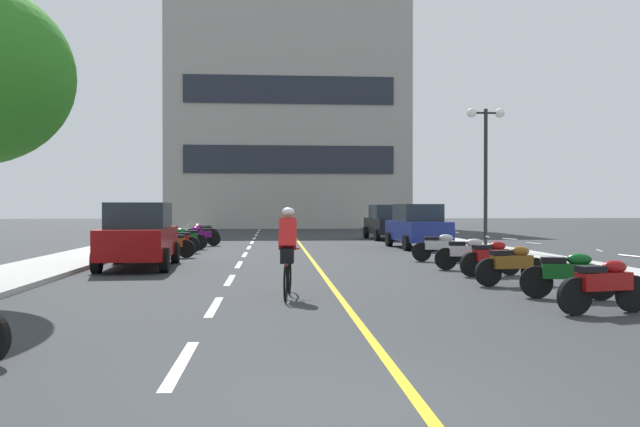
% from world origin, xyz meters
% --- Properties ---
extents(ground_plane, '(140.00, 140.00, 0.00)m').
position_xyz_m(ground_plane, '(0.00, 21.00, 0.00)').
color(ground_plane, '#2D3033').
extents(curb_left, '(2.40, 72.00, 0.12)m').
position_xyz_m(curb_left, '(-7.20, 24.00, 0.06)').
color(curb_left, '#A8A8A3').
rests_on(curb_left, ground).
extents(curb_right, '(2.40, 72.00, 0.12)m').
position_xyz_m(curb_right, '(7.20, 24.00, 0.06)').
color(curb_right, '#A8A8A3').
rests_on(curb_right, ground).
extents(lane_dash_0, '(0.14, 2.20, 0.01)m').
position_xyz_m(lane_dash_0, '(-2.00, 2.00, 0.00)').
color(lane_dash_0, silver).
rests_on(lane_dash_0, ground).
extents(lane_dash_1, '(0.14, 2.20, 0.01)m').
position_xyz_m(lane_dash_1, '(-2.00, 6.00, 0.00)').
color(lane_dash_1, silver).
rests_on(lane_dash_1, ground).
extents(lane_dash_2, '(0.14, 2.20, 0.01)m').
position_xyz_m(lane_dash_2, '(-2.00, 10.00, 0.00)').
color(lane_dash_2, silver).
rests_on(lane_dash_2, ground).
extents(lane_dash_3, '(0.14, 2.20, 0.01)m').
position_xyz_m(lane_dash_3, '(-2.00, 14.00, 0.00)').
color(lane_dash_3, silver).
rests_on(lane_dash_3, ground).
extents(lane_dash_4, '(0.14, 2.20, 0.01)m').
position_xyz_m(lane_dash_4, '(-2.00, 18.00, 0.00)').
color(lane_dash_4, silver).
rests_on(lane_dash_4, ground).
extents(lane_dash_5, '(0.14, 2.20, 0.01)m').
position_xyz_m(lane_dash_5, '(-2.00, 22.00, 0.00)').
color(lane_dash_5, silver).
rests_on(lane_dash_5, ground).
extents(lane_dash_6, '(0.14, 2.20, 0.01)m').
position_xyz_m(lane_dash_6, '(-2.00, 26.00, 0.00)').
color(lane_dash_6, silver).
rests_on(lane_dash_6, ground).
extents(lane_dash_7, '(0.14, 2.20, 0.01)m').
position_xyz_m(lane_dash_7, '(-2.00, 30.00, 0.00)').
color(lane_dash_7, silver).
rests_on(lane_dash_7, ground).
extents(lane_dash_8, '(0.14, 2.20, 0.01)m').
position_xyz_m(lane_dash_8, '(-2.00, 34.00, 0.00)').
color(lane_dash_8, silver).
rests_on(lane_dash_8, ground).
extents(lane_dash_9, '(0.14, 2.20, 0.01)m').
position_xyz_m(lane_dash_9, '(-2.00, 38.00, 0.00)').
color(lane_dash_9, silver).
rests_on(lane_dash_9, ground).
extents(lane_dash_10, '(0.14, 2.20, 0.01)m').
position_xyz_m(lane_dash_10, '(-2.00, 42.00, 0.00)').
color(lane_dash_10, silver).
rests_on(lane_dash_10, ground).
extents(lane_dash_11, '(0.14, 2.20, 0.01)m').
position_xyz_m(lane_dash_11, '(-2.00, 46.00, 0.00)').
color(lane_dash_11, silver).
rests_on(lane_dash_11, ground).
extents(centre_line_yellow, '(0.12, 66.00, 0.01)m').
position_xyz_m(centre_line_yellow, '(0.25, 24.00, 0.00)').
color(centre_line_yellow, gold).
rests_on(centre_line_yellow, ground).
extents(office_building, '(19.45, 9.31, 18.04)m').
position_xyz_m(office_building, '(0.30, 49.59, 9.02)').
color(office_building, '#9E998E').
rests_on(office_building, ground).
extents(street_lamp_mid, '(1.46, 0.36, 5.33)m').
position_xyz_m(street_lamp_mid, '(7.06, 18.83, 4.00)').
color(street_lamp_mid, black).
rests_on(street_lamp_mid, curb_right).
extents(parked_car_near, '(2.08, 4.28, 1.82)m').
position_xyz_m(parked_car_near, '(-4.72, 13.22, 0.92)').
color(parked_car_near, black).
rests_on(parked_car_near, ground).
extents(parked_car_mid, '(2.14, 4.30, 1.82)m').
position_xyz_m(parked_car_mid, '(4.94, 21.06, 0.92)').
color(parked_car_mid, black).
rests_on(parked_car_mid, ground).
extents(parked_car_far, '(2.08, 4.28, 1.82)m').
position_xyz_m(parked_car_far, '(4.99, 28.33, 0.92)').
color(parked_car_far, black).
rests_on(parked_car_far, ground).
extents(motorcycle_1, '(1.68, 0.65, 0.92)m').
position_xyz_m(motorcycle_1, '(4.25, 4.81, 0.47)').
color(motorcycle_1, black).
rests_on(motorcycle_1, ground).
extents(motorcycle_2, '(1.65, 0.76, 0.92)m').
position_xyz_m(motorcycle_2, '(4.42, 6.40, 0.47)').
color(motorcycle_2, black).
rests_on(motorcycle_2, ground).
extents(motorcycle_3, '(1.69, 0.61, 0.92)m').
position_xyz_m(motorcycle_3, '(4.14, 8.46, 0.47)').
color(motorcycle_3, black).
rests_on(motorcycle_3, ground).
extents(motorcycle_4, '(1.67, 0.70, 0.92)m').
position_xyz_m(motorcycle_4, '(4.36, 10.40, 0.47)').
color(motorcycle_4, black).
rests_on(motorcycle_4, ground).
extents(motorcycle_5, '(1.69, 0.62, 0.92)m').
position_xyz_m(motorcycle_5, '(4.20, 11.86, 0.47)').
color(motorcycle_5, black).
rests_on(motorcycle_5, ground).
extents(motorcycle_6, '(1.70, 0.60, 0.92)m').
position_xyz_m(motorcycle_6, '(4.18, 14.60, 0.47)').
color(motorcycle_6, black).
rests_on(motorcycle_6, ground).
extents(motorcycle_7, '(1.69, 0.60, 0.92)m').
position_xyz_m(motorcycle_7, '(-4.44, 16.77, 0.47)').
color(motorcycle_7, black).
rests_on(motorcycle_7, ground).
extents(motorcycle_8, '(1.70, 0.60, 0.92)m').
position_xyz_m(motorcycle_8, '(-4.52, 18.85, 0.47)').
color(motorcycle_8, black).
rests_on(motorcycle_8, ground).
extents(motorcycle_9, '(1.68, 0.64, 0.92)m').
position_xyz_m(motorcycle_9, '(-4.46, 20.73, 0.47)').
color(motorcycle_9, black).
rests_on(motorcycle_9, ground).
extents(motorcycle_10, '(1.69, 0.63, 0.92)m').
position_xyz_m(motorcycle_10, '(-4.13, 23.14, 0.47)').
color(motorcycle_10, black).
rests_on(motorcycle_10, ground).
extents(motorcycle_11, '(1.70, 0.60, 0.92)m').
position_xyz_m(motorcycle_11, '(-4.41, 26.10, 0.47)').
color(motorcycle_11, black).
rests_on(motorcycle_11, ground).
extents(motorcycle_12, '(1.69, 0.60, 0.92)m').
position_xyz_m(motorcycle_12, '(-4.60, 27.88, 0.47)').
color(motorcycle_12, black).
rests_on(motorcycle_12, ground).
extents(cyclist_rider, '(0.43, 1.77, 1.71)m').
position_xyz_m(cyclist_rider, '(-0.73, 7.08, 0.89)').
color(cyclist_rider, black).
rests_on(cyclist_rider, ground).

